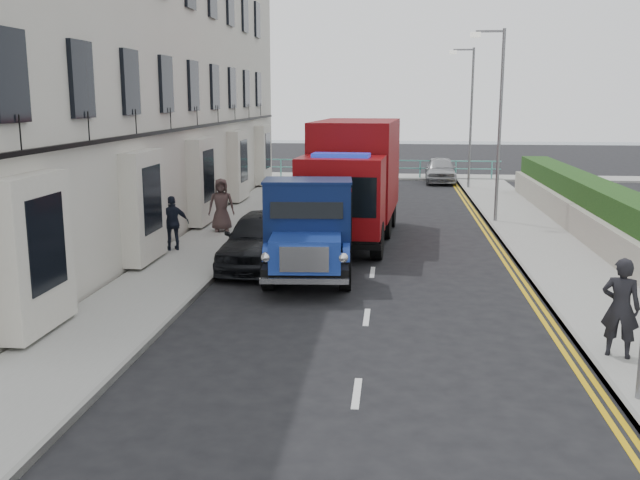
{
  "coord_description": "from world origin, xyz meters",
  "views": [
    {
      "loc": [
        0.51,
        -12.6,
        4.61
      ],
      "look_at": [
        -1.14,
        3.31,
        1.4
      ],
      "focal_mm": 40.0,
      "sensor_mm": 36.0,
      "label": 1
    }
  ],
  "objects_px": {
    "parked_car_front": "(263,239)",
    "pedestrian_east_near": "(621,307)",
    "lamp_far": "(469,110)",
    "red_lorry": "(354,177)",
    "lamp_mid": "(497,115)",
    "bedford_lorry": "(308,235)"
  },
  "relations": [
    {
      "from": "parked_car_front",
      "to": "pedestrian_east_near",
      "type": "xyz_separation_m",
      "value": [
        7.55,
        -6.56,
        0.23
      ]
    },
    {
      "from": "lamp_far",
      "to": "pedestrian_east_near",
      "type": "height_order",
      "value": "lamp_far"
    },
    {
      "from": "lamp_far",
      "to": "red_lorry",
      "type": "relative_size",
      "value": 0.93
    },
    {
      "from": "lamp_far",
      "to": "pedestrian_east_near",
      "type": "relative_size",
      "value": 3.92
    },
    {
      "from": "red_lorry",
      "to": "parked_car_front",
      "type": "relative_size",
      "value": 1.63
    },
    {
      "from": "lamp_far",
      "to": "lamp_mid",
      "type": "bearing_deg",
      "value": -90.0
    },
    {
      "from": "pedestrian_east_near",
      "to": "parked_car_front",
      "type": "bearing_deg",
      "value": -17.73
    },
    {
      "from": "lamp_far",
      "to": "pedestrian_east_near",
      "type": "bearing_deg",
      "value": -89.23
    },
    {
      "from": "bedford_lorry",
      "to": "red_lorry",
      "type": "height_order",
      "value": "red_lorry"
    },
    {
      "from": "parked_car_front",
      "to": "pedestrian_east_near",
      "type": "relative_size",
      "value": 2.58
    },
    {
      "from": "red_lorry",
      "to": "parked_car_front",
      "type": "bearing_deg",
      "value": -114.43
    },
    {
      "from": "lamp_mid",
      "to": "lamp_far",
      "type": "relative_size",
      "value": 1.0
    },
    {
      "from": "lamp_mid",
      "to": "parked_car_front",
      "type": "height_order",
      "value": "lamp_mid"
    },
    {
      "from": "lamp_far",
      "to": "pedestrian_east_near",
      "type": "distance_m",
      "value": 24.36
    },
    {
      "from": "pedestrian_east_near",
      "to": "lamp_far",
      "type": "bearing_deg",
      "value": -66.0
    },
    {
      "from": "lamp_mid",
      "to": "bedford_lorry",
      "type": "bearing_deg",
      "value": -122.63
    },
    {
      "from": "bedford_lorry",
      "to": "pedestrian_east_near",
      "type": "height_order",
      "value": "bedford_lorry"
    },
    {
      "from": "bedford_lorry",
      "to": "parked_car_front",
      "type": "height_order",
      "value": "bedford_lorry"
    },
    {
      "from": "lamp_far",
      "to": "bedford_lorry",
      "type": "bearing_deg",
      "value": -106.91
    },
    {
      "from": "lamp_mid",
      "to": "parked_car_front",
      "type": "xyz_separation_m",
      "value": [
        -7.23,
        -7.62,
        -3.21
      ]
    },
    {
      "from": "bedford_lorry",
      "to": "parked_car_front",
      "type": "xyz_separation_m",
      "value": [
        -1.44,
        1.42,
        -0.4
      ]
    },
    {
      "from": "lamp_mid",
      "to": "red_lorry",
      "type": "relative_size",
      "value": 0.93
    }
  ]
}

